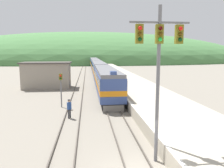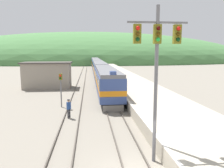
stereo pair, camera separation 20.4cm
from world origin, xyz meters
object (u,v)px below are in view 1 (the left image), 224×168
Objects in this scene: signal_mast_main at (159,57)px; track_worker at (69,108)px; express_train_lead_car at (106,81)px; carriage_second at (99,69)px; signal_post_siding at (61,83)px; carriage_third at (95,64)px; carriage_fourth at (93,62)px.

signal_mast_main is 11.73m from track_worker.
signal_mast_main reaches higher than express_train_lead_car.
carriage_second is 5.55× the size of signal_post_siding.
track_worker is at bearing -74.23° from signal_post_siding.
carriage_third is at bearing 83.60° from signal_post_siding.
track_worker is (-4.46, -77.99, -1.10)m from carriage_fourth.
express_train_lead_car is 67.15m from carriage_fourth.
track_worker is at bearing 122.22° from signal_mast_main.
signal_post_siding is (-5.70, -73.58, 0.67)m from carriage_fourth.
signal_post_siding reaches higher than track_worker.
carriage_fourth is at bearing 90.79° from signal_mast_main.
signal_mast_main reaches higher than track_worker.
signal_mast_main reaches higher than carriage_second.
carriage_fourth reaches higher than track_worker.
signal_mast_main is (1.20, -64.22, 3.88)m from carriage_third.
carriage_fourth is at bearing 90.00° from carriage_third.
carriage_fourth is 78.13m from track_worker.
carriage_fourth is 11.91× the size of track_worker.
express_train_lead_car is at bearing -90.00° from carriage_second.
carriage_second is 41.66m from signal_mast_main.
carriage_fourth is at bearing 85.57° from signal_post_siding.
track_worker is (-4.46, -10.84, -1.11)m from express_train_lead_car.
carriage_third is at bearing 91.07° from signal_mast_main.
express_train_lead_car is 44.39m from carriage_third.
carriage_second reaches higher than signal_post_siding.
express_train_lead_car is 0.88× the size of carriage_fourth.
carriage_second is 28.65m from signal_post_siding.
express_train_lead_car is 4.87× the size of signal_post_siding.
express_train_lead_car is at bearing 67.65° from track_worker.
express_train_lead_car reaches higher than track_worker.
signal_mast_main is (1.20, -19.82, 3.87)m from express_train_lead_car.
carriage_second and carriage_third have the same top height.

